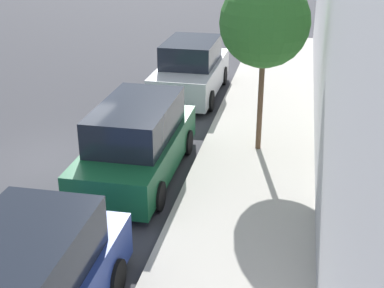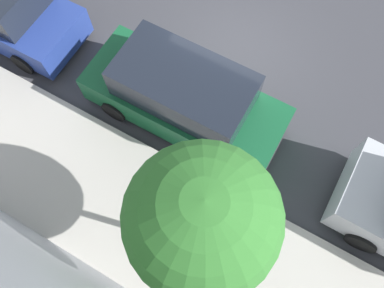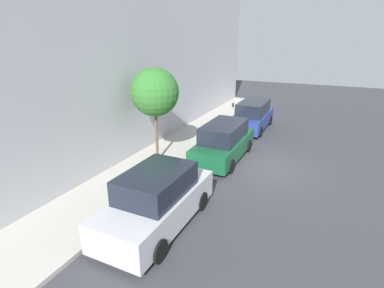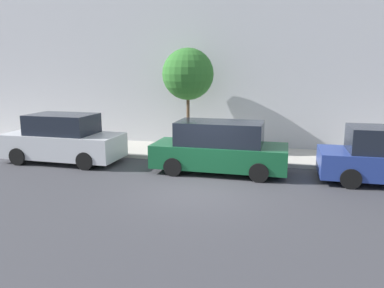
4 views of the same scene
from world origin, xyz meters
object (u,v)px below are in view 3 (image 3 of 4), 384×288
Objects in this scene: parked_suv_third at (157,200)px; parking_meter_near at (233,110)px; parked_minivan_second at (224,142)px; parked_minivan_nearest at (253,116)px; street_tree at (155,92)px.

parked_suv_third is 3.49× the size of parking_meter_near.
parked_minivan_second is 3.55× the size of parking_meter_near.
parked_suv_third is (-0.01, 12.42, 0.01)m from parked_minivan_nearest.
street_tree is at bearing 34.76° from parked_minivan_second.
parked_suv_third is (-0.00, 6.49, 0.01)m from parked_minivan_second.
parked_minivan_nearest is 5.94m from parked_minivan_second.
parked_minivan_nearest is 8.75m from street_tree.
parked_suv_third is 5.94m from street_tree.
parked_suv_third reaches higher than parking_meter_near.
parked_minivan_nearest is 1.08× the size of street_tree.
parked_minivan_nearest is 1.89m from parking_meter_near.
parked_minivan_nearest is 1.02× the size of parked_suv_third.
parked_minivan_second is 1.02× the size of parked_suv_third.
street_tree is (2.78, 7.87, 2.62)m from parked_minivan_nearest.
parked_suv_third is 1.06× the size of street_tree.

